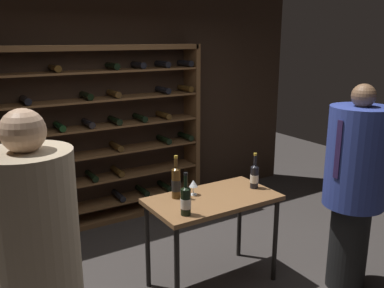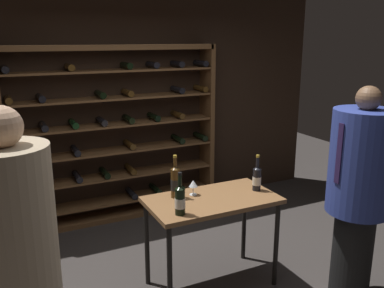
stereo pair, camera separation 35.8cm
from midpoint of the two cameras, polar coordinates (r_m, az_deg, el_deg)
The scene contains 9 objects.
back_wall at distance 5.20m, azimuth -14.25°, elevation 6.18°, with size 5.70×0.10×2.99m, color #332319.
wine_rack at distance 5.05m, azimuth -14.41°, elevation 0.93°, with size 2.56×0.32×2.13m.
tasting_table at distance 3.69m, azimuth 0.08°, elevation -8.79°, with size 1.14×0.63×0.85m.
person_guest_khaki at distance 3.76m, azimuth 19.04°, elevation -4.90°, with size 0.53×0.52×1.85m.
person_guest_plum_blouse at distance 2.50m, azimuth -24.64°, elevation -15.14°, with size 0.46×0.46×1.88m.
wine_bottle_green_slim at distance 3.60m, azimuth -5.07°, elevation -5.34°, with size 0.08×0.08×0.38m.
wine_bottle_red_label at distance 3.27m, azimuth -4.03°, elevation -7.79°, with size 0.08×0.08×0.35m.
wine_bottle_black_capsule at distance 3.85m, azimuth 5.99°, elevation -4.44°, with size 0.08×0.08×0.34m.
wine_glass_stemmed_left at distance 3.67m, azimuth -2.61°, elevation -5.61°, with size 0.08×0.08×0.14m.
Camera 1 is at (-1.72, -2.73, 2.21)m, focal length 38.66 mm.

